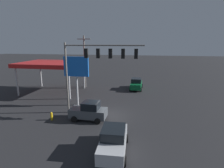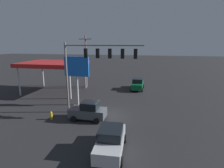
# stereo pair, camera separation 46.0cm
# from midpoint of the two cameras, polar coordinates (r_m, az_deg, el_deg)

# --- Properties ---
(ground_plane) EXTENTS (200.00, 200.00, 0.00)m
(ground_plane) POSITION_cam_midpoint_polar(r_m,az_deg,el_deg) (19.92, -0.51, -10.06)
(ground_plane) COLOR #262628
(traffic_signal_assembly) EXTENTS (8.49, 0.43, 7.94)m
(traffic_signal_assembly) POSITION_cam_midpoint_polar(r_m,az_deg,el_deg) (18.62, -4.43, 7.88)
(traffic_signal_assembly) COLOR slate
(traffic_signal_assembly) RESTS_ON ground
(utility_pole) EXTENTS (2.40, 0.26, 9.15)m
(utility_pole) POSITION_cam_midpoint_polar(r_m,az_deg,el_deg) (31.69, -8.06, 7.63)
(utility_pole) COLOR slate
(utility_pole) RESTS_ON ground
(gas_station_canopy) EXTENTS (9.55, 7.50, 4.93)m
(gas_station_canopy) POSITION_cam_midpoint_polar(r_m,az_deg,el_deg) (29.77, -18.13, 6.20)
(gas_station_canopy) COLOR red
(gas_station_canopy) RESTS_ON ground
(price_sign) EXTENTS (3.17, 0.27, 6.26)m
(price_sign) POSITION_cam_midpoint_polar(r_m,az_deg,el_deg) (22.26, -10.90, 4.88)
(price_sign) COLOR #B7B7BC
(price_sign) RESTS_ON ground
(sedan_waiting) EXTENTS (2.24, 4.49, 1.93)m
(sedan_waiting) POSITION_cam_midpoint_polar(r_m,az_deg,el_deg) (13.40, 0.61, -17.87)
(sedan_waiting) COLOR silver
(sedan_waiting) RESTS_ON ground
(sedan_far) EXTENTS (2.19, 4.46, 1.93)m
(sedan_far) POSITION_cam_midpoint_polar(r_m,az_deg,el_deg) (30.63, 8.78, 0.00)
(sedan_far) COLOR #0C592D
(sedan_far) RESTS_ON ground
(hatchback_crossing) EXTENTS (3.83, 2.01, 1.97)m
(hatchback_crossing) POSITION_cam_midpoint_polar(r_m,az_deg,el_deg) (18.62, -7.04, -8.72)
(hatchback_crossing) COLOR #474C51
(hatchback_crossing) RESTS_ON ground
(fire_hydrant) EXTENTS (0.24, 0.24, 0.88)m
(fire_hydrant) POSITION_cam_midpoint_polar(r_m,az_deg,el_deg) (19.66, -18.56, -9.73)
(fire_hydrant) COLOR gold
(fire_hydrant) RESTS_ON ground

